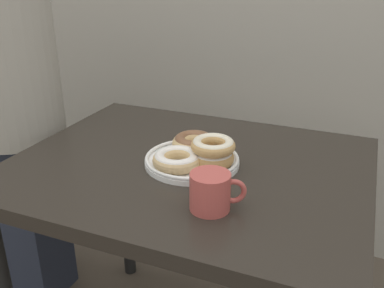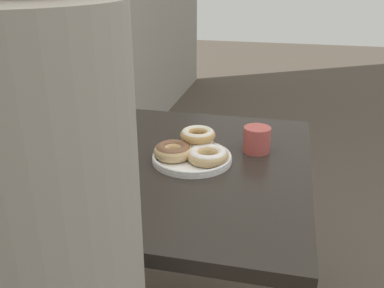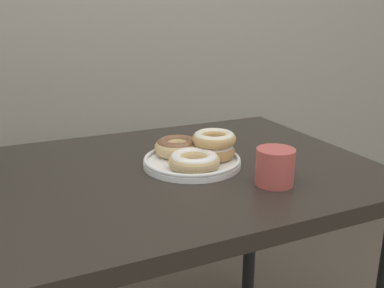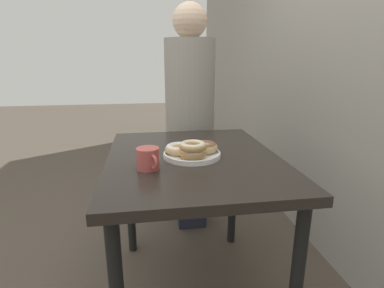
# 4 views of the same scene
# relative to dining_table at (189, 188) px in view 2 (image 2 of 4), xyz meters

# --- Properties ---
(dining_table) EXTENTS (0.97, 0.77, 0.76)m
(dining_table) POSITION_rel_dining_table_xyz_m (0.00, 0.00, 0.00)
(dining_table) COLOR #28231E
(dining_table) RESTS_ON ground_plane
(donut_plate) EXTENTS (0.28, 0.29, 0.09)m
(donut_plate) POSITION_rel_dining_table_xyz_m (0.02, -0.01, 0.13)
(donut_plate) COLOR white
(donut_plate) RESTS_ON dining_table
(coffee_mug) EXTENTS (0.12, 0.09, 0.09)m
(coffee_mug) POSITION_rel_dining_table_xyz_m (0.14, -0.20, 0.14)
(coffee_mug) COLOR #B74C47
(coffee_mug) RESTS_ON dining_table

